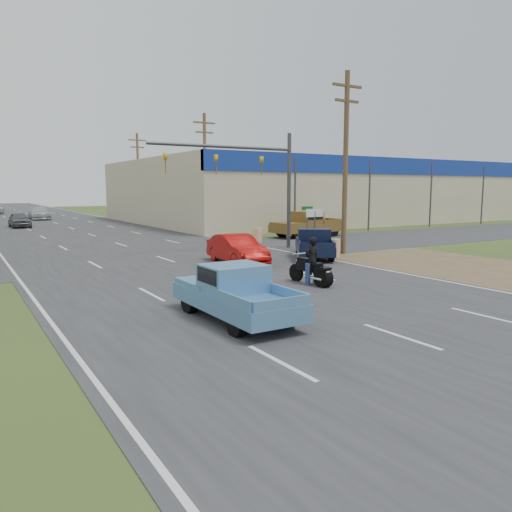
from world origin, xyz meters
TOP-DOWN VIEW (x-y plane):
  - ground at (0.00, 0.00)m, footprint 200.00×200.00m
  - main_road at (0.00, 40.00)m, footprint 15.00×180.00m
  - cross_road at (0.00, 18.00)m, footprint 120.00×10.00m
  - dirt_verge at (11.00, 10.00)m, footprint 8.00×18.00m
  - big_box_store at (32.00, 39.93)m, footprint 50.00×28.10m
  - utility_pole_1 at (9.50, 13.00)m, footprint 2.00×0.28m
  - utility_pole_2 at (9.50, 31.00)m, footprint 2.00×0.28m
  - utility_pole_3 at (9.50, 49.00)m, footprint 2.00×0.28m
  - tree_3 at (55.00, 70.00)m, footprint 8.40×8.40m
  - tree_5 at (30.00, 95.00)m, footprint 7.98×7.98m
  - barrel_0 at (8.00, 12.00)m, footprint 0.56×0.56m
  - barrel_1 at (8.40, 20.50)m, footprint 0.56×0.56m
  - lane_sign at (8.20, 14.00)m, footprint 1.20×0.08m
  - street_name_sign at (8.80, 15.50)m, footprint 0.80×0.08m
  - signal_mast at (5.82, 17.00)m, footprint 9.12×0.40m
  - red_convertible at (2.47, 12.78)m, footprint 1.77×4.41m
  - motorcycle at (2.29, 6.50)m, footprint 0.70×2.28m
  - rider at (2.28, 6.56)m, footprint 0.67×0.47m
  - blue_pickup at (-2.70, 3.69)m, footprint 1.85×4.73m
  - navy_pickup at (7.06, 12.58)m, footprint 4.11×4.92m
  - brown_pickup at (13.64, 21.99)m, footprint 5.93×2.53m
  - distant_car_grey at (-3.94, 43.59)m, footprint 1.80×4.26m
  - distant_car_silver at (-0.50, 55.72)m, footprint 2.32×5.41m

SIDE VIEW (x-z plane):
  - ground at x=0.00m, z-range 0.00..0.00m
  - dirt_verge at x=11.00m, z-range 0.00..0.01m
  - cross_road at x=0.00m, z-range 0.00..0.02m
  - main_road at x=0.00m, z-range 0.00..0.02m
  - barrel_0 at x=8.00m, z-range 0.00..1.00m
  - barrel_1 at x=8.40m, z-range 0.00..1.00m
  - motorcycle at x=2.29m, z-range -0.07..1.09m
  - red_convertible at x=2.47m, z-range 0.00..1.43m
  - distant_car_grey at x=-3.94m, z-range 0.00..1.44m
  - distant_car_silver at x=-0.50m, z-range 0.00..1.55m
  - navy_pickup at x=7.06m, z-range 0.01..1.57m
  - blue_pickup at x=-2.70m, z-range 0.01..1.57m
  - rider at x=2.28m, z-range 0.00..1.75m
  - brown_pickup at x=13.64m, z-range 0.01..1.94m
  - street_name_sign at x=8.80m, z-range 0.30..2.91m
  - lane_sign at x=8.20m, z-range 0.64..3.16m
  - big_box_store at x=32.00m, z-range 0.01..6.61m
  - signal_mast at x=5.82m, z-range 1.30..8.30m
  - utility_pole_1 at x=9.50m, z-range 0.32..10.32m
  - utility_pole_2 at x=9.50m, z-range 0.32..10.32m
  - utility_pole_3 at x=9.50m, z-range 0.32..10.32m
  - tree_5 at x=30.00m, z-range 0.94..10.82m
  - tree_3 at x=55.00m, z-range 0.99..11.39m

